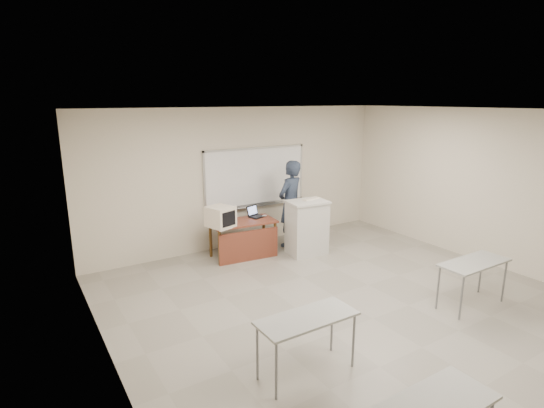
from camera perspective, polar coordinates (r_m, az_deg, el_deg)
floor at (r=6.67m, az=13.40°, el=-14.79°), size 7.00×8.00×0.01m
whiteboard at (r=9.36m, az=-2.19°, el=3.60°), size 2.48×0.10×1.31m
student_desks at (r=5.63m, az=23.85°, el=-13.61°), size 4.40×2.20×0.73m
instructor_desk at (r=8.60m, az=-3.59°, el=-3.91°), size 1.33×0.66×0.75m
podium at (r=8.84m, az=4.71°, el=-3.15°), size 0.80×0.58×1.13m
crt_monitor at (r=8.25m, az=-7.01°, el=-1.72°), size 0.44×0.49×0.42m
laptop at (r=8.93m, az=-2.17°, el=-1.35°), size 0.31×0.29×0.23m
mouse at (r=8.92m, az=-1.01°, el=-1.58°), size 0.11×0.07×0.04m
keyboard at (r=8.83m, az=5.25°, el=0.71°), size 0.43×0.21×0.02m
presenter at (r=9.22m, az=2.47°, el=0.04°), size 0.80×0.66×1.89m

